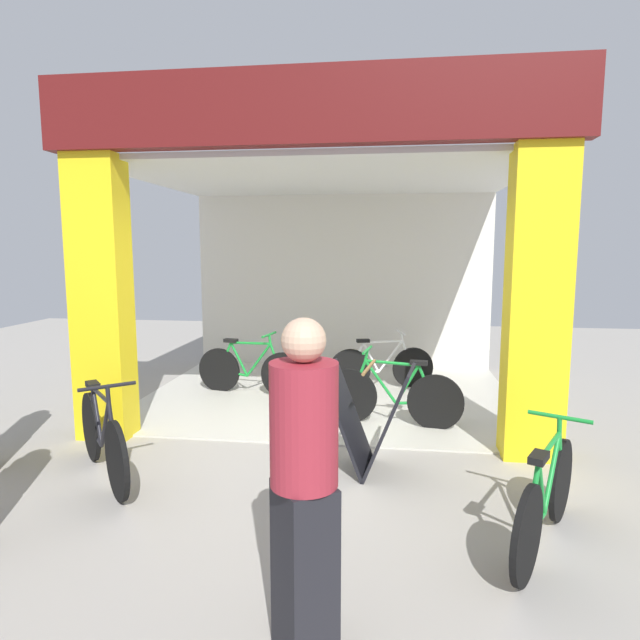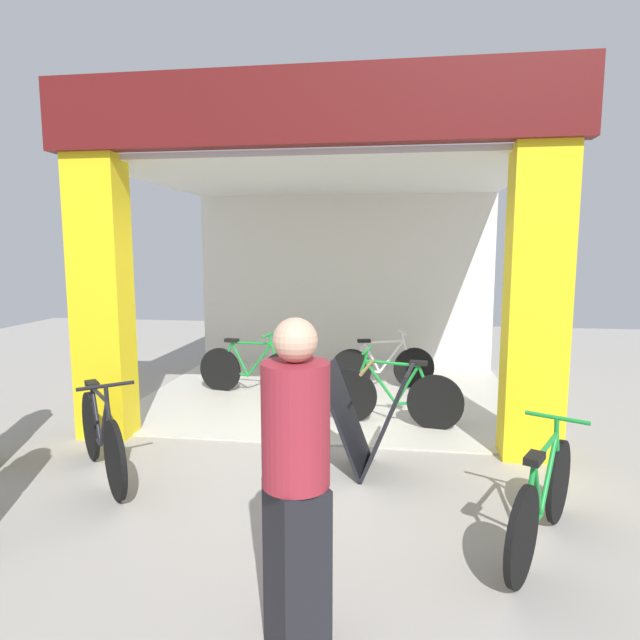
% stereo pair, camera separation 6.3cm
% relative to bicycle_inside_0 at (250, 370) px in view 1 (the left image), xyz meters
% --- Properties ---
extents(ground_plane, '(17.61, 17.61, 0.00)m').
position_rel_bicycle_inside_0_xyz_m(ground_plane, '(1.06, -1.76, -0.34)').
color(ground_plane, '#9E9991').
rests_on(ground_plane, ground).
extents(shop_facade, '(5.00, 4.03, 3.57)m').
position_rel_bicycle_inside_0_xyz_m(shop_facade, '(1.06, 0.03, 1.56)').
color(shop_facade, beige).
rests_on(shop_facade, ground).
extents(bicycle_inside_0, '(1.53, 0.43, 0.85)m').
position_rel_bicycle_inside_0_xyz_m(bicycle_inside_0, '(0.00, 0.00, 0.00)').
color(bicycle_inside_0, black).
rests_on(bicycle_inside_0, ground).
extents(bicycle_inside_1, '(1.45, 0.48, 0.82)m').
position_rel_bicycle_inside_0_xyz_m(bicycle_inside_1, '(1.75, 0.52, -0.01)').
color(bicycle_inside_1, black).
rests_on(bicycle_inside_1, ground).
extents(bicycle_inside_2, '(1.55, 0.43, 0.86)m').
position_rel_bicycle_inside_0_xyz_m(bicycle_inside_2, '(1.90, -1.04, 0.00)').
color(bicycle_inside_2, black).
rests_on(bicycle_inside_2, ground).
extents(bicycle_parked_0, '(1.10, 1.24, 0.89)m').
position_rel_bicycle_inside_0_xyz_m(bicycle_parked_0, '(-0.57, -2.73, 0.01)').
color(bicycle_parked_0, black).
rests_on(bicycle_parked_0, ground).
extents(bicycle_parked_1, '(0.75, 1.36, 0.83)m').
position_rel_bicycle_inside_0_xyz_m(bicycle_parked_1, '(2.89, -3.38, -0.01)').
color(bicycle_parked_1, black).
rests_on(bicycle_parked_1, ground).
extents(sandwich_board_sign, '(0.83, 0.66, 0.97)m').
position_rel_bicycle_inside_0_xyz_m(sandwich_board_sign, '(1.69, -2.31, 0.14)').
color(sandwich_board_sign, black).
rests_on(sandwich_board_sign, ground).
extents(pedestrian_0, '(0.45, 0.45, 1.66)m').
position_rel_bicycle_inside_0_xyz_m(pedestrian_0, '(1.47, -4.50, 0.51)').
color(pedestrian_0, black).
rests_on(pedestrian_0, ground).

